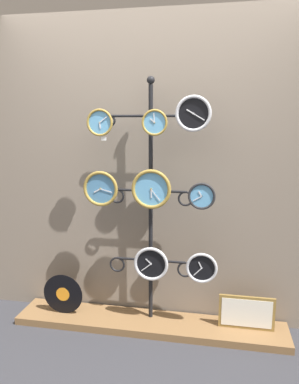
% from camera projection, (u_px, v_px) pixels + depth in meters
% --- Properties ---
extents(ground_plane, '(12.00, 12.00, 0.00)m').
position_uv_depth(ground_plane, '(140.00, 352.00, 2.73)').
color(ground_plane, '#333338').
extents(shop_wall, '(4.40, 0.04, 2.80)m').
position_uv_depth(shop_wall, '(154.00, 154.00, 3.01)').
color(shop_wall, gray).
rests_on(shop_wall, ground_plane).
extents(low_shelf, '(2.20, 0.36, 0.06)m').
position_uv_depth(low_shelf, '(149.00, 323.00, 3.06)').
color(low_shelf, brown).
rests_on(low_shelf, ground_plane).
extents(display_stand, '(0.72, 0.42, 1.99)m').
position_uv_depth(display_stand, '(151.00, 257.00, 3.01)').
color(display_stand, black).
rests_on(display_stand, ground_plane).
extents(clock_top_left, '(0.21, 0.04, 0.21)m').
position_uv_depth(clock_top_left, '(100.00, 123.00, 2.80)').
color(clock_top_left, '#60A8DB').
extents(clock_top_center, '(0.19, 0.04, 0.19)m').
position_uv_depth(clock_top_center, '(155.00, 123.00, 2.72)').
color(clock_top_center, '#60A8DB').
extents(clock_top_right, '(0.26, 0.04, 0.26)m').
position_uv_depth(clock_top_right, '(193.00, 113.00, 2.63)').
color(clock_top_right, black).
extents(clock_middle_left, '(0.28, 0.04, 0.28)m').
position_uv_depth(clock_middle_left, '(101.00, 189.00, 2.89)').
color(clock_middle_left, '#4C84B2').
extents(clock_middle_center, '(0.30, 0.04, 0.30)m').
position_uv_depth(clock_middle_center, '(151.00, 189.00, 2.80)').
color(clock_middle_center, '#60A8DB').
extents(clock_middle_right, '(0.20, 0.04, 0.20)m').
position_uv_depth(clock_middle_right, '(202.00, 196.00, 2.73)').
color(clock_middle_right, '#60A8DB').
extents(clock_bottom_center, '(0.28, 0.04, 0.28)m').
position_uv_depth(clock_bottom_center, '(151.00, 264.00, 2.93)').
color(clock_bottom_center, black).
extents(clock_bottom_right, '(0.24, 0.04, 0.24)m').
position_uv_depth(clock_bottom_right, '(202.00, 268.00, 2.85)').
color(clock_bottom_right, black).
extents(vinyl_record, '(0.34, 0.01, 0.34)m').
position_uv_depth(vinyl_record, '(63.00, 294.00, 3.13)').
color(vinyl_record, black).
rests_on(vinyl_record, low_shelf).
extents(picture_frame, '(0.43, 0.02, 0.27)m').
position_uv_depth(picture_frame, '(247.00, 313.00, 2.91)').
color(picture_frame, olive).
rests_on(picture_frame, low_shelf).
extents(price_tag_upper, '(0.04, 0.00, 0.03)m').
position_uv_depth(price_tag_upper, '(104.00, 139.00, 2.81)').
color(price_tag_upper, white).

